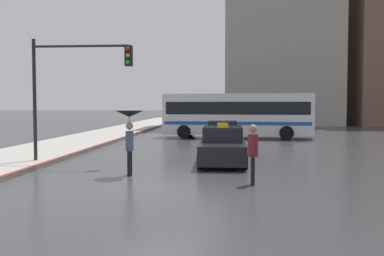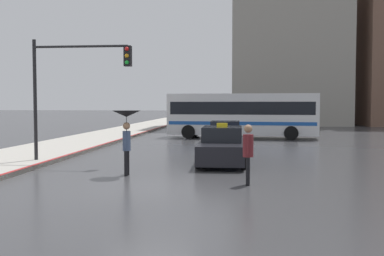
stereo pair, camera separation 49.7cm
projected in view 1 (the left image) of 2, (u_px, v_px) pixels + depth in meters
ground_plane at (155, 188)px, 13.06m from camera, size 300.00×300.00×0.00m
taxi at (223, 147)px, 18.45m from camera, size 1.91×4.77×1.66m
sedan_red at (222, 135)px, 25.19m from camera, size 1.91×4.05×1.48m
city_bus at (238, 113)px, 32.01m from camera, size 10.67×3.58×3.16m
pedestrian_with_umbrella at (129, 124)px, 15.18m from camera, size 0.97×0.97×2.22m
pedestrian_man at (253, 149)px, 13.52m from camera, size 0.33×0.47×1.83m
traffic_light at (76, 76)px, 17.74m from camera, size 4.04×0.38×5.02m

